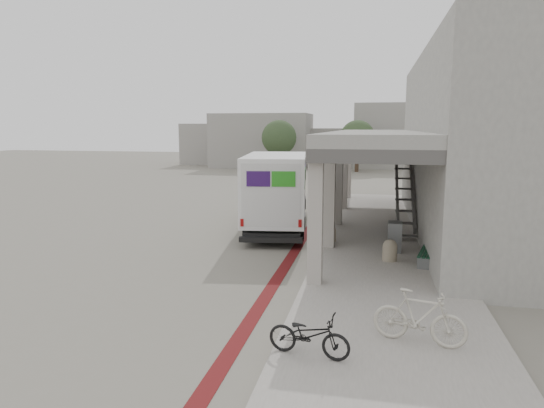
% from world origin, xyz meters
% --- Properties ---
extents(ground, '(120.00, 120.00, 0.00)m').
position_xyz_m(ground, '(0.00, 0.00, 0.00)').
color(ground, slate).
rests_on(ground, ground).
extents(bike_lane_stripe, '(0.35, 40.00, 0.01)m').
position_xyz_m(bike_lane_stripe, '(1.00, 2.00, 0.01)').
color(bike_lane_stripe, '#5D1214').
rests_on(bike_lane_stripe, ground).
extents(sidewalk, '(4.40, 28.00, 0.12)m').
position_xyz_m(sidewalk, '(4.00, 0.00, 0.06)').
color(sidewalk, gray).
rests_on(sidewalk, ground).
extents(transit_building, '(7.60, 17.00, 7.00)m').
position_xyz_m(transit_building, '(6.83, 4.50, 3.40)').
color(transit_building, gray).
rests_on(transit_building, ground).
extents(distant_backdrop, '(28.00, 10.00, 6.50)m').
position_xyz_m(distant_backdrop, '(-2.84, 35.89, 2.70)').
color(distant_backdrop, gray).
rests_on(distant_backdrop, ground).
extents(tree_left, '(3.20, 3.20, 4.80)m').
position_xyz_m(tree_left, '(-5.00, 28.00, 3.18)').
color(tree_left, '#38281C').
rests_on(tree_left, ground).
extents(tree_mid, '(3.20, 3.20, 4.80)m').
position_xyz_m(tree_mid, '(2.00, 30.00, 3.18)').
color(tree_mid, '#38281C').
rests_on(tree_mid, ground).
extents(tree_right, '(3.20, 3.20, 4.80)m').
position_xyz_m(tree_right, '(10.00, 29.00, 3.18)').
color(tree_right, '#38281C').
rests_on(tree_right, ground).
extents(fedex_truck, '(3.18, 7.54, 3.12)m').
position_xyz_m(fedex_truck, '(-0.34, 3.62, 1.66)').
color(fedex_truck, black).
rests_on(fedex_truck, ground).
extents(bench, '(0.71, 1.71, 0.39)m').
position_xyz_m(bench, '(5.20, -0.97, 0.40)').
color(bench, slate).
rests_on(bench, sidewalk).
extents(bollard_near, '(0.44, 0.44, 0.67)m').
position_xyz_m(bollard_near, '(4.12, -0.90, 0.45)').
color(bollard_near, gray).
rests_on(bollard_near, sidewalk).
extents(bollard_far, '(0.40, 0.40, 0.59)m').
position_xyz_m(bollard_far, '(2.10, 1.30, 0.42)').
color(bollard_far, tan).
rests_on(bollard_far, sidewalk).
extents(utility_cabinet, '(0.47, 0.61, 0.99)m').
position_xyz_m(utility_cabinet, '(4.30, 0.28, 0.61)').
color(utility_cabinet, slate).
rests_on(utility_cabinet, sidewalk).
extents(bicycle_black, '(1.59, 0.79, 0.80)m').
position_xyz_m(bicycle_black, '(2.50, -7.67, 0.52)').
color(bicycle_black, black).
rests_on(bicycle_black, sidewalk).
extents(bicycle_cream, '(1.83, 0.89, 1.06)m').
position_xyz_m(bicycle_cream, '(4.48, -6.74, 0.65)').
color(bicycle_cream, beige).
rests_on(bicycle_cream, sidewalk).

